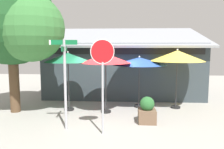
{
  "coord_description": "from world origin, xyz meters",
  "views": [
    {
      "loc": [
        0.84,
        -9.04,
        2.86
      ],
      "look_at": [
        0.21,
        1.2,
        1.6
      ],
      "focal_mm": 36.18,
      "sensor_mm": 36.0,
      "label": 1
    }
  ],
  "objects_px": {
    "shade_tree": "(16,23)",
    "patio_umbrella_forest_green_left": "(68,58)",
    "stop_sign": "(103,69)",
    "sidewalk_planter": "(147,111)",
    "patio_umbrella_mustard_far_right": "(177,56)",
    "patio_umbrella_royal_blue_right": "(139,61)",
    "street_sign_post": "(65,75)",
    "patio_umbrella_crimson_center": "(106,59)"
  },
  "relations": [
    {
      "from": "stop_sign",
      "to": "patio_umbrella_royal_blue_right",
      "type": "height_order",
      "value": "stop_sign"
    },
    {
      "from": "stop_sign",
      "to": "shade_tree",
      "type": "relative_size",
      "value": 0.53
    },
    {
      "from": "patio_umbrella_mustard_far_right",
      "to": "sidewalk_planter",
      "type": "xyz_separation_m",
      "value": [
        -1.54,
        -2.17,
        -1.98
      ]
    },
    {
      "from": "street_sign_post",
      "to": "patio_umbrella_crimson_center",
      "type": "xyz_separation_m",
      "value": [
        1.21,
        2.1,
        0.45
      ]
    },
    {
      "from": "patio_umbrella_crimson_center",
      "to": "shade_tree",
      "type": "relative_size",
      "value": 0.45
    },
    {
      "from": "street_sign_post",
      "to": "patio_umbrella_mustard_far_right",
      "type": "height_order",
      "value": "street_sign_post"
    },
    {
      "from": "shade_tree",
      "to": "sidewalk_planter",
      "type": "relative_size",
      "value": 5.87
    },
    {
      "from": "shade_tree",
      "to": "patio_umbrella_crimson_center",
      "type": "bearing_deg",
      "value": 3.93
    },
    {
      "from": "patio_umbrella_royal_blue_right",
      "to": "stop_sign",
      "type": "bearing_deg",
      "value": -111.57
    },
    {
      "from": "stop_sign",
      "to": "shade_tree",
      "type": "xyz_separation_m",
      "value": [
        -3.86,
        2.23,
        1.7
      ]
    },
    {
      "from": "patio_umbrella_mustard_far_right",
      "to": "sidewalk_planter",
      "type": "height_order",
      "value": "patio_umbrella_mustard_far_right"
    },
    {
      "from": "patio_umbrella_forest_green_left",
      "to": "shade_tree",
      "type": "bearing_deg",
      "value": -166.25
    },
    {
      "from": "stop_sign",
      "to": "patio_umbrella_mustard_far_right",
      "type": "height_order",
      "value": "stop_sign"
    },
    {
      "from": "patio_umbrella_mustard_far_right",
      "to": "stop_sign",
      "type": "bearing_deg",
      "value": -132.36
    },
    {
      "from": "shade_tree",
      "to": "sidewalk_planter",
      "type": "bearing_deg",
      "value": -10.49
    },
    {
      "from": "patio_umbrella_royal_blue_right",
      "to": "patio_umbrella_mustard_far_right",
      "type": "bearing_deg",
      "value": -2.29
    },
    {
      "from": "shade_tree",
      "to": "patio_umbrella_forest_green_left",
      "type": "bearing_deg",
      "value": 13.75
    },
    {
      "from": "patio_umbrella_mustard_far_right",
      "to": "patio_umbrella_crimson_center",
      "type": "bearing_deg",
      "value": -164.19
    },
    {
      "from": "street_sign_post",
      "to": "patio_umbrella_forest_green_left",
      "type": "bearing_deg",
      "value": 101.78
    },
    {
      "from": "street_sign_post",
      "to": "patio_umbrella_forest_green_left",
      "type": "xyz_separation_m",
      "value": [
        -0.49,
        2.34,
        0.47
      ]
    },
    {
      "from": "street_sign_post",
      "to": "patio_umbrella_crimson_center",
      "type": "height_order",
      "value": "street_sign_post"
    },
    {
      "from": "patio_umbrella_forest_green_left",
      "to": "patio_umbrella_royal_blue_right",
      "type": "distance_m",
      "value": 3.28
    },
    {
      "from": "patio_umbrella_forest_green_left",
      "to": "sidewalk_planter",
      "type": "distance_m",
      "value": 4.16
    },
    {
      "from": "patio_umbrella_crimson_center",
      "to": "stop_sign",
      "type": "bearing_deg",
      "value": -87.23
    },
    {
      "from": "street_sign_post",
      "to": "shade_tree",
      "type": "bearing_deg",
      "value": 143.88
    },
    {
      "from": "patio_umbrella_mustard_far_right",
      "to": "sidewalk_planter",
      "type": "relative_size",
      "value": 2.76
    },
    {
      "from": "patio_umbrella_crimson_center",
      "to": "patio_umbrella_mustard_far_right",
      "type": "relative_size",
      "value": 0.96
    },
    {
      "from": "patio_umbrella_crimson_center",
      "to": "sidewalk_planter",
      "type": "xyz_separation_m",
      "value": [
        1.67,
        -1.26,
        -1.9
      ]
    },
    {
      "from": "patio_umbrella_royal_blue_right",
      "to": "patio_umbrella_crimson_center",
      "type": "bearing_deg",
      "value": -146.67
    },
    {
      "from": "street_sign_post",
      "to": "patio_umbrella_mustard_far_right",
      "type": "relative_size",
      "value": 1.12
    },
    {
      "from": "patio_umbrella_mustard_far_right",
      "to": "shade_tree",
      "type": "distance_m",
      "value": 7.19
    },
    {
      "from": "sidewalk_planter",
      "to": "patio_umbrella_crimson_center",
      "type": "bearing_deg",
      "value": 143.05
    },
    {
      "from": "patio_umbrella_crimson_center",
      "to": "patio_umbrella_royal_blue_right",
      "type": "relative_size",
      "value": 1.04
    },
    {
      "from": "patio_umbrella_crimson_center",
      "to": "patio_umbrella_royal_blue_right",
      "type": "distance_m",
      "value": 1.79
    },
    {
      "from": "stop_sign",
      "to": "patio_umbrella_crimson_center",
      "type": "relative_size",
      "value": 1.17
    },
    {
      "from": "patio_umbrella_crimson_center",
      "to": "shade_tree",
      "type": "bearing_deg",
      "value": -176.07
    },
    {
      "from": "street_sign_post",
      "to": "sidewalk_planter",
      "type": "xyz_separation_m",
      "value": [
        2.89,
        0.84,
        -1.45
      ]
    },
    {
      "from": "stop_sign",
      "to": "sidewalk_planter",
      "type": "xyz_separation_m",
      "value": [
        1.55,
        1.22,
        -1.71
      ]
    },
    {
      "from": "stop_sign",
      "to": "patio_umbrella_royal_blue_right",
      "type": "distance_m",
      "value": 3.72
    },
    {
      "from": "shade_tree",
      "to": "sidewalk_planter",
      "type": "height_order",
      "value": "shade_tree"
    },
    {
      "from": "patio_umbrella_crimson_center",
      "to": "shade_tree",
      "type": "distance_m",
      "value": 4.04
    },
    {
      "from": "street_sign_post",
      "to": "patio_umbrella_mustard_far_right",
      "type": "bearing_deg",
      "value": 34.21
    }
  ]
}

